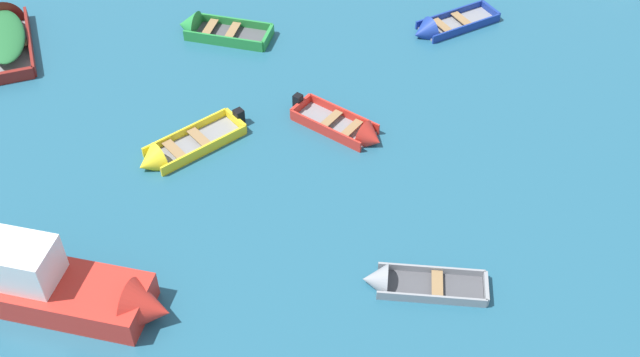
{
  "coord_description": "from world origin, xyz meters",
  "views": [
    {
      "loc": [
        -1.93,
        5.46,
        16.39
      ],
      "look_at": [
        0.0,
        22.04,
        0.15
      ],
      "focal_mm": 44.54,
      "sensor_mm": 36.0,
      "label": 1
    }
  ],
  "objects_px": {
    "rowboat_grey_cluster_inner": "(397,282)",
    "rowboat_yellow_back_row_center": "(171,153)",
    "rowboat_maroon_far_right": "(5,30)",
    "rowboat_red_near_right": "(353,131)",
    "rowboat_green_near_camera": "(206,29)",
    "motor_launch_red_back_row_right": "(58,287)",
    "rowboat_deep_blue_far_back": "(437,29)"
  },
  "relations": [
    {
      "from": "rowboat_maroon_far_right",
      "to": "rowboat_green_near_camera",
      "type": "xyz_separation_m",
      "value": [
        7.18,
        -0.55,
        -0.16
      ]
    },
    {
      "from": "rowboat_grey_cluster_inner",
      "to": "rowboat_yellow_back_row_center",
      "type": "xyz_separation_m",
      "value": [
        -5.92,
        5.66,
        0.03
      ]
    },
    {
      "from": "rowboat_deep_blue_far_back",
      "to": "motor_launch_red_back_row_right",
      "type": "height_order",
      "value": "motor_launch_red_back_row_right"
    },
    {
      "from": "motor_launch_red_back_row_right",
      "to": "rowboat_red_near_right",
      "type": "bearing_deg",
      "value": 33.97
    },
    {
      "from": "rowboat_deep_blue_far_back",
      "to": "rowboat_grey_cluster_inner",
      "type": "height_order",
      "value": "rowboat_deep_blue_far_back"
    },
    {
      "from": "rowboat_deep_blue_far_back",
      "to": "rowboat_maroon_far_right",
      "type": "xyz_separation_m",
      "value": [
        -15.56,
        1.46,
        0.2
      ]
    },
    {
      "from": "rowboat_deep_blue_far_back",
      "to": "rowboat_yellow_back_row_center",
      "type": "distance_m",
      "value": 11.08
    },
    {
      "from": "rowboat_red_near_right",
      "to": "rowboat_deep_blue_far_back",
      "type": "bearing_deg",
      "value": 53.92
    },
    {
      "from": "rowboat_red_near_right",
      "to": "motor_launch_red_back_row_right",
      "type": "bearing_deg",
      "value": -146.03
    },
    {
      "from": "rowboat_green_near_camera",
      "to": "rowboat_yellow_back_row_center",
      "type": "height_order",
      "value": "rowboat_green_near_camera"
    },
    {
      "from": "rowboat_deep_blue_far_back",
      "to": "rowboat_yellow_back_row_center",
      "type": "bearing_deg",
      "value": -149.09
    },
    {
      "from": "rowboat_grey_cluster_inner",
      "to": "rowboat_yellow_back_row_center",
      "type": "distance_m",
      "value": 8.19
    },
    {
      "from": "rowboat_maroon_far_right",
      "to": "motor_launch_red_back_row_right",
      "type": "bearing_deg",
      "value": -74.59
    },
    {
      "from": "rowboat_green_near_camera",
      "to": "rowboat_maroon_far_right",
      "type": "bearing_deg",
      "value": 175.64
    },
    {
      "from": "motor_launch_red_back_row_right",
      "to": "rowboat_yellow_back_row_center",
      "type": "bearing_deg",
      "value": 63.07
    },
    {
      "from": "rowboat_yellow_back_row_center",
      "to": "rowboat_deep_blue_far_back",
      "type": "bearing_deg",
      "value": 30.91
    },
    {
      "from": "rowboat_red_near_right",
      "to": "rowboat_maroon_far_right",
      "type": "relative_size",
      "value": 0.61
    },
    {
      "from": "rowboat_red_near_right",
      "to": "rowboat_maroon_far_right",
      "type": "distance_m",
      "value": 13.5
    },
    {
      "from": "rowboat_deep_blue_far_back",
      "to": "rowboat_grey_cluster_inner",
      "type": "distance_m",
      "value": 11.91
    },
    {
      "from": "rowboat_grey_cluster_inner",
      "to": "rowboat_yellow_back_row_center",
      "type": "height_order",
      "value": "rowboat_yellow_back_row_center"
    },
    {
      "from": "rowboat_green_near_camera",
      "to": "motor_launch_red_back_row_right",
      "type": "bearing_deg",
      "value": -107.72
    },
    {
      "from": "rowboat_maroon_far_right",
      "to": "rowboat_grey_cluster_inner",
      "type": "distance_m",
      "value": 17.53
    },
    {
      "from": "rowboat_grey_cluster_inner",
      "to": "rowboat_maroon_far_right",
      "type": "bearing_deg",
      "value": 133.06
    },
    {
      "from": "rowboat_red_near_right",
      "to": "rowboat_green_near_camera",
      "type": "height_order",
      "value": "rowboat_green_near_camera"
    },
    {
      "from": "rowboat_green_near_camera",
      "to": "motor_launch_red_back_row_right",
      "type": "xyz_separation_m",
      "value": [
        -3.77,
        -11.8,
        0.45
      ]
    },
    {
      "from": "rowboat_deep_blue_far_back",
      "to": "rowboat_red_near_right",
      "type": "bearing_deg",
      "value": -126.08
    },
    {
      "from": "rowboat_green_near_camera",
      "to": "rowboat_red_near_right",
      "type": "bearing_deg",
      "value": -54.17
    },
    {
      "from": "rowboat_grey_cluster_inner",
      "to": "rowboat_red_near_right",
      "type": "bearing_deg",
      "value": 92.77
    },
    {
      "from": "rowboat_yellow_back_row_center",
      "to": "rowboat_grey_cluster_inner",
      "type": "bearing_deg",
      "value": -43.71
    },
    {
      "from": "motor_launch_red_back_row_right",
      "to": "rowboat_deep_blue_far_back",
      "type": "bearing_deg",
      "value": 41.88
    },
    {
      "from": "rowboat_deep_blue_far_back",
      "to": "rowboat_green_near_camera",
      "type": "xyz_separation_m",
      "value": [
        -8.38,
        0.91,
        0.04
      ]
    },
    {
      "from": "rowboat_red_near_right",
      "to": "rowboat_yellow_back_row_center",
      "type": "height_order",
      "value": "rowboat_yellow_back_row_center"
    }
  ]
}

